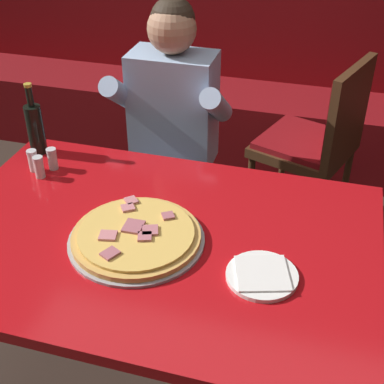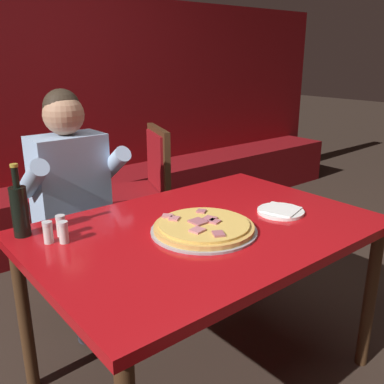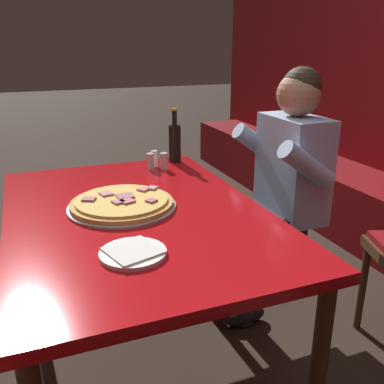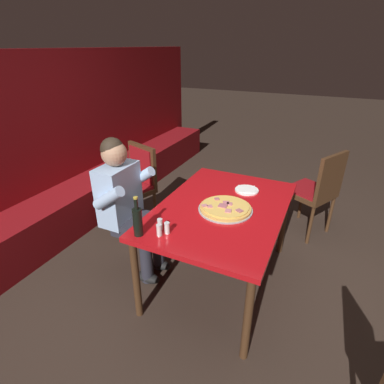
{
  "view_description": "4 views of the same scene",
  "coord_description": "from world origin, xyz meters",
  "views": [
    {
      "loc": [
        0.48,
        -1.26,
        1.83
      ],
      "look_at": [
        0.12,
        0.03,
        0.93
      ],
      "focal_mm": 50.0,
      "sensor_mm": 36.0,
      "label": 1
    },
    {
      "loc": [
        -1.09,
        -1.25,
        1.44
      ],
      "look_at": [
        0.15,
        0.27,
        0.81
      ],
      "focal_mm": 40.0,
      "sensor_mm": 36.0,
      "label": 2
    },
    {
      "loc": [
        1.54,
        -0.36,
        1.38
      ],
      "look_at": [
        0.09,
        0.2,
        0.83
      ],
      "focal_mm": 40.0,
      "sensor_mm": 36.0,
      "label": 3
    },
    {
      "loc": [
        -2.02,
        -0.68,
        1.94
      ],
      "look_at": [
        -0.21,
        0.17,
        0.95
      ],
      "focal_mm": 28.0,
      "sensor_mm": 36.0,
      "label": 4
    }
  ],
  "objects": [
    {
      "name": "shaker_oregano",
      "position": [
        -0.5,
        0.28,
        0.79
      ],
      "size": [
        0.04,
        0.04,
        0.09
      ],
      "color": "silver",
      "rests_on": "main_dining_table"
    },
    {
      "name": "main_dining_table",
      "position": [
        0.0,
        0.0,
        0.68
      ],
      "size": [
        1.42,
        0.97,
        0.76
      ],
      "color": "#422816",
      "rests_on": "ground_plane"
    },
    {
      "name": "beer_bottle",
      "position": [
        -0.62,
        0.38,
        0.87
      ],
      "size": [
        0.07,
        0.07,
        0.29
      ],
      "color": "black",
      "rests_on": "main_dining_table"
    },
    {
      "name": "pizza",
      "position": [
        -0.04,
        -0.04,
        0.77
      ],
      "size": [
        0.43,
        0.43,
        0.05
      ],
      "color": "#9E9EA3",
      "rests_on": "main_dining_table"
    },
    {
      "name": "shaker_red_pepper_flakes",
      "position": [
        -0.52,
        0.21,
        0.79
      ],
      "size": [
        0.04,
        0.04,
        0.09
      ],
      "color": "silver",
      "rests_on": "main_dining_table"
    },
    {
      "name": "plate_white_paper",
      "position": [
        0.37,
        -0.1,
        0.76
      ],
      "size": [
        0.21,
        0.21,
        0.02
      ],
      "color": "white",
      "rests_on": "main_dining_table"
    },
    {
      "name": "diner_seated_blue_shirt",
      "position": [
        -0.21,
        0.78,
        0.71
      ],
      "size": [
        0.53,
        0.53,
        1.27
      ],
      "color": "black",
      "rests_on": "ground_plane"
    },
    {
      "name": "shaker_parmesan",
      "position": [
        -0.57,
        0.25,
        0.79
      ],
      "size": [
        0.04,
        0.04,
        0.09
      ],
      "color": "silver",
      "rests_on": "main_dining_table"
    },
    {
      "name": "ground_plane",
      "position": [
        0.0,
        0.0,
        0.0
      ],
      "size": [
        24.0,
        24.0,
        0.0
      ],
      "primitive_type": "plane",
      "color": "#33261E"
    }
  ]
}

